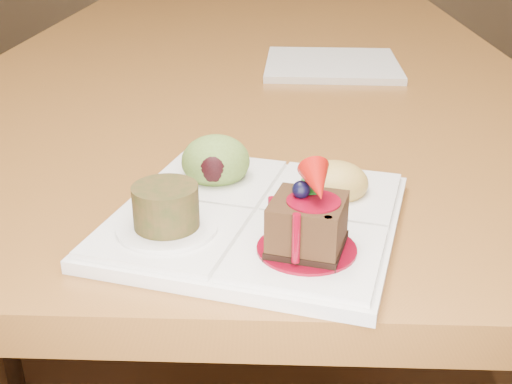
{
  "coord_description": "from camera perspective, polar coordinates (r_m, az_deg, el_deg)",
  "views": [
    {
      "loc": [
        0.06,
        -1.29,
        1.03
      ],
      "look_at": [
        0.03,
        -0.75,
        0.79
      ],
      "focal_mm": 45.0,
      "sensor_mm": 36.0,
      "label": 1
    }
  ],
  "objects": [
    {
      "name": "sampler_plate",
      "position": [
        0.6,
        -0.07,
        -1.13
      ],
      "size": [
        0.31,
        0.31,
        0.1
      ],
      "rotation": [
        0.0,
        0.0,
        -0.25
      ],
      "color": "white",
      "rests_on": "dining_table"
    },
    {
      "name": "ground",
      "position": [
        1.65,
        -0.2,
        -14.05
      ],
      "size": [
        6.0,
        6.0,
        0.0
      ],
      "primitive_type": "plane",
      "color": "#582E19"
    },
    {
      "name": "dining_table",
      "position": [
        1.33,
        -0.24,
        9.51
      ],
      "size": [
        1.0,
        1.8,
        0.75
      ],
      "color": "brown",
      "rests_on": "ground"
    },
    {
      "name": "second_plate",
      "position": [
        1.2,
        6.76,
        11.19
      ],
      "size": [
        0.24,
        0.24,
        0.01
      ],
      "primitive_type": "cube",
      "rotation": [
        0.0,
        0.0,
        -0.03
      ],
      "color": "white",
      "rests_on": "dining_table"
    }
  ]
}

